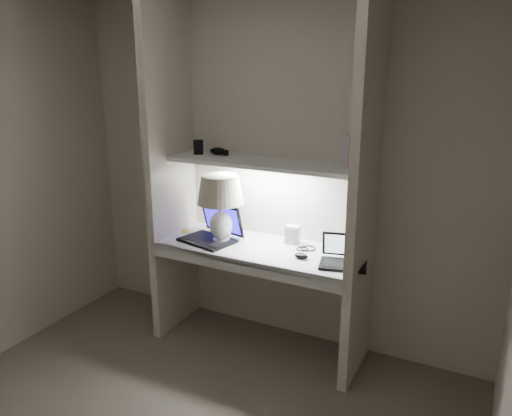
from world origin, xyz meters
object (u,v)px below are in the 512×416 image
Objects in this scene: table_lamp at (220,198)px; laptop_main at (213,232)px; book_row at (361,152)px; laptop_netbook at (344,257)px; speaker at (292,235)px.

laptop_main is at bearing 171.58° from table_lamp.
book_row is at bearing 23.30° from laptop_main.
book_row is at bearing 12.18° from table_lamp.
table_lamp is 1.42× the size of laptop_netbook.
laptop_main is 1.21m from book_row.
book_row reaches higher than speaker.
book_row is (0.02, 0.20, 0.65)m from laptop_netbook.
book_row reaches higher than table_lamp.
table_lamp is 1.11× the size of laptop_main.
laptop_netbook is (0.91, -0.00, -0.29)m from table_lamp.
book_row is at bearing -3.14° from speaker.
laptop_main reaches higher than laptop_netbook.
laptop_main is 0.99m from laptop_netbook.
book_row reaches higher than laptop_netbook.
speaker is at bearing 142.81° from laptop_netbook.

